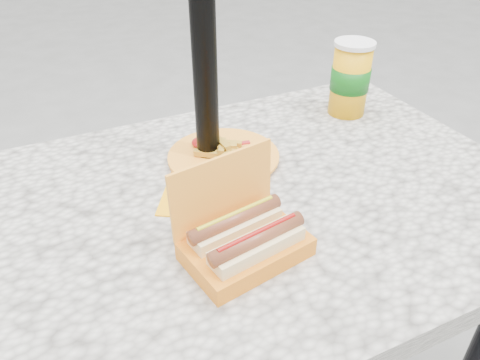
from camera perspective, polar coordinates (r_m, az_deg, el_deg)
name	(u,v)px	position (r m, az deg, el deg)	size (l,w,h in m)	color
picnic_table	(240,239)	(0.99, -0.05, -7.24)	(1.20, 0.80, 0.75)	beige
hotdog_box	(244,239)	(0.77, 0.53, -7.15)	(0.22, 0.17, 0.16)	orange
fries_plate	(222,158)	(1.02, -2.20, 2.69)	(0.32, 0.34, 0.05)	#FFA70C
soda_cup	(350,78)	(1.24, 13.29, 11.97)	(0.10, 0.10, 0.19)	#FFAD0C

